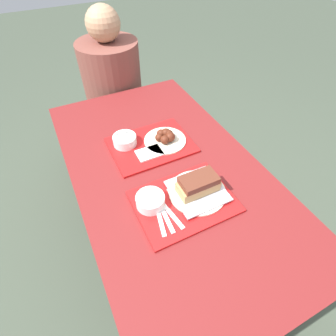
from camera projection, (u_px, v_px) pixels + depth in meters
name	position (u px, v px, depth m)	size (l,w,h in m)	color
ground_plane	(167.00, 249.00, 1.74)	(12.00, 12.00, 0.00)	#424C3D
picnic_table	(167.00, 185.00, 1.26)	(0.80, 1.45, 0.78)	maroon
picnic_bench_far	(114.00, 124.00, 2.04)	(0.76, 0.28, 0.47)	maroon
tray_near	(184.00, 201.00, 1.04)	(0.39, 0.29, 0.01)	red
tray_far	(151.00, 145.00, 1.28)	(0.39, 0.29, 0.01)	red
bowl_coleslaw_near	(150.00, 200.00, 1.01)	(0.11, 0.11, 0.05)	white
brisket_sandwich_plate	(198.00, 187.00, 1.04)	(0.23, 0.23, 0.09)	beige
plastic_fork_near	(165.00, 215.00, 0.99)	(0.03, 0.17, 0.00)	white
plastic_knife_near	(170.00, 213.00, 0.99)	(0.04, 0.17, 0.00)	white
plastic_spoon_near	(159.00, 217.00, 0.98)	(0.05, 0.17, 0.00)	white
condiment_packet	(172.00, 190.00, 1.07)	(0.04, 0.03, 0.01)	#A59E93
bowl_coleslaw_far	(125.00, 140.00, 1.26)	(0.11, 0.11, 0.05)	white
wings_plate_far	(165.00, 138.00, 1.28)	(0.21, 0.21, 0.06)	beige
napkin_far	(149.00, 153.00, 1.22)	(0.12, 0.08, 0.01)	white
person_seated_across	(112.00, 77.00, 1.78)	(0.39, 0.39, 0.74)	brown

